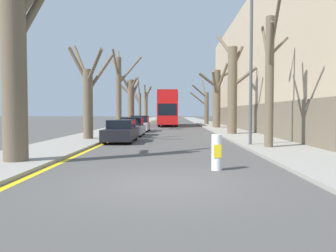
{
  "coord_description": "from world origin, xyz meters",
  "views": [
    {
      "loc": [
        0.35,
        -8.2,
        1.8
      ],
      "look_at": [
        -0.31,
        30.5,
        0.2
      ],
      "focal_mm": 35.0,
      "sensor_mm": 36.0,
      "label": 1
    }
  ],
  "objects_px": {
    "street_tree_right_0": "(270,76)",
    "parked_car_1": "(132,127)",
    "street_tree_left_3": "(131,101)",
    "lamp_post": "(249,55)",
    "street_tree_left_0": "(16,57)",
    "parked_car_0": "(121,131)",
    "street_tree_left_1": "(88,96)",
    "street_tree_left_4": "(139,105)",
    "double_decker_bus": "(168,107)",
    "parked_car_2": "(140,124)",
    "street_tree_right_1": "(233,88)",
    "street_tree_right_3": "(205,106)",
    "street_tree_left_5": "(146,104)",
    "traffic_bollard": "(217,152)",
    "street_tree_right_2": "(217,95)",
    "street_tree_left_2": "(119,89)"
  },
  "relations": [
    {
      "from": "street_tree_left_0",
      "to": "parked_car_1",
      "type": "relative_size",
      "value": 1.75
    },
    {
      "from": "street_tree_right_3",
      "to": "parked_car_0",
      "type": "height_order",
      "value": "street_tree_right_3"
    },
    {
      "from": "street_tree_right_1",
      "to": "street_tree_right_3",
      "type": "xyz_separation_m",
      "value": [
        -0.08,
        21.28,
        -0.99
      ]
    },
    {
      "from": "street_tree_left_1",
      "to": "parked_car_1",
      "type": "distance_m",
      "value": 5.34
    },
    {
      "from": "street_tree_right_1",
      "to": "street_tree_right_3",
      "type": "bearing_deg",
      "value": 90.2
    },
    {
      "from": "traffic_bollard",
      "to": "street_tree_left_0",
      "type": "bearing_deg",
      "value": 170.58
    },
    {
      "from": "street_tree_right_0",
      "to": "parked_car_1",
      "type": "distance_m",
      "value": 12.52
    },
    {
      "from": "double_decker_bus",
      "to": "parked_car_2",
      "type": "relative_size",
      "value": 2.73
    },
    {
      "from": "street_tree_left_0",
      "to": "parked_car_0",
      "type": "height_order",
      "value": "street_tree_left_0"
    },
    {
      "from": "traffic_bollard",
      "to": "street_tree_right_2",
      "type": "bearing_deg",
      "value": 82.55
    },
    {
      "from": "street_tree_right_2",
      "to": "parked_car_0",
      "type": "bearing_deg",
      "value": -115.23
    },
    {
      "from": "street_tree_right_0",
      "to": "traffic_bollard",
      "type": "bearing_deg",
      "value": -119.67
    },
    {
      "from": "street_tree_right_0",
      "to": "lamp_post",
      "type": "relative_size",
      "value": 0.78
    },
    {
      "from": "street_tree_right_3",
      "to": "street_tree_right_2",
      "type": "bearing_deg",
      "value": -88.66
    },
    {
      "from": "street_tree_left_2",
      "to": "lamp_post",
      "type": "relative_size",
      "value": 0.94
    },
    {
      "from": "street_tree_left_4",
      "to": "parked_car_1",
      "type": "relative_size",
      "value": 1.78
    },
    {
      "from": "street_tree_left_3",
      "to": "street_tree_right_2",
      "type": "xyz_separation_m",
      "value": [
        10.42,
        -5.49,
        0.38
      ]
    },
    {
      "from": "street_tree_right_2",
      "to": "street_tree_right_3",
      "type": "distance_m",
      "value": 10.48
    },
    {
      "from": "parked_car_1",
      "to": "traffic_bollard",
      "type": "bearing_deg",
      "value": -73.24
    },
    {
      "from": "street_tree_right_2",
      "to": "traffic_bollard",
      "type": "relative_size",
      "value": 6.37
    },
    {
      "from": "street_tree_right_0",
      "to": "parked_car_2",
      "type": "distance_m",
      "value": 17.13
    },
    {
      "from": "parked_car_2",
      "to": "traffic_bollard",
      "type": "xyz_separation_m",
      "value": [
        4.55,
        -20.77,
        -0.14
      ]
    },
    {
      "from": "street_tree_right_0",
      "to": "parked_car_1",
      "type": "xyz_separation_m",
      "value": [
        -7.87,
        9.3,
        -2.87
      ]
    },
    {
      "from": "street_tree_left_3",
      "to": "parked_car_0",
      "type": "xyz_separation_m",
      "value": [
        2.36,
        -22.6,
        -2.7
      ]
    },
    {
      "from": "street_tree_right_0",
      "to": "double_decker_bus",
      "type": "relative_size",
      "value": 0.62
    },
    {
      "from": "street_tree_left_1",
      "to": "street_tree_left_4",
      "type": "relative_size",
      "value": 0.86
    },
    {
      "from": "street_tree_left_1",
      "to": "street_tree_right_2",
      "type": "xyz_separation_m",
      "value": [
        10.35,
        16.0,
        0.86
      ]
    },
    {
      "from": "street_tree_left_5",
      "to": "traffic_bollard",
      "type": "distance_m",
      "value": 54.08
    },
    {
      "from": "street_tree_left_5",
      "to": "parked_car_1",
      "type": "distance_m",
      "value": 38.63
    },
    {
      "from": "street_tree_right_0",
      "to": "parked_car_1",
      "type": "bearing_deg",
      "value": 130.22
    },
    {
      "from": "street_tree_left_3",
      "to": "street_tree_left_2",
      "type": "bearing_deg",
      "value": -89.0
    },
    {
      "from": "street_tree_left_0",
      "to": "lamp_post",
      "type": "distance_m",
      "value": 11.2
    },
    {
      "from": "street_tree_left_3",
      "to": "parked_car_0",
      "type": "height_order",
      "value": "street_tree_left_3"
    },
    {
      "from": "street_tree_right_1",
      "to": "traffic_bollard",
      "type": "bearing_deg",
      "value": -101.81
    },
    {
      "from": "street_tree_left_0",
      "to": "street_tree_left_2",
      "type": "xyz_separation_m",
      "value": [
        0.08,
        20.92,
        0.42
      ]
    },
    {
      "from": "street_tree_right_3",
      "to": "parked_car_1",
      "type": "bearing_deg",
      "value": -109.45
    },
    {
      "from": "double_decker_bus",
      "to": "parked_car_0",
      "type": "height_order",
      "value": "double_decker_bus"
    },
    {
      "from": "street_tree_left_0",
      "to": "street_tree_left_1",
      "type": "height_order",
      "value": "street_tree_left_0"
    },
    {
      "from": "street_tree_right_1",
      "to": "traffic_bollard",
      "type": "distance_m",
      "value": 16.63
    },
    {
      "from": "street_tree_right_3",
      "to": "traffic_bollard",
      "type": "distance_m",
      "value": 37.47
    },
    {
      "from": "street_tree_left_3",
      "to": "street_tree_right_0",
      "type": "relative_size",
      "value": 0.97
    },
    {
      "from": "street_tree_right_2",
      "to": "street_tree_right_3",
      "type": "xyz_separation_m",
      "value": [
        -0.24,
        10.44,
        -0.92
      ]
    },
    {
      "from": "parked_car_1",
      "to": "lamp_post",
      "type": "relative_size",
      "value": 0.48
    },
    {
      "from": "street_tree_left_4",
      "to": "parked_car_0",
      "type": "relative_size",
      "value": 1.76
    },
    {
      "from": "double_decker_bus",
      "to": "street_tree_right_3",
      "type": "bearing_deg",
      "value": 31.7
    },
    {
      "from": "street_tree_left_5",
      "to": "parked_car_2",
      "type": "height_order",
      "value": "street_tree_left_5"
    },
    {
      "from": "street_tree_left_0",
      "to": "street_tree_left_5",
      "type": "distance_m",
      "value": 52.46
    },
    {
      "from": "street_tree_left_3",
      "to": "lamp_post",
      "type": "distance_m",
      "value": 26.99
    },
    {
      "from": "street_tree_left_2",
      "to": "lamp_post",
      "type": "xyz_separation_m",
      "value": [
        9.33,
        -14.97,
        0.69
      ]
    },
    {
      "from": "street_tree_right_1",
      "to": "parked_car_1",
      "type": "height_order",
      "value": "street_tree_right_1"
    }
  ]
}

